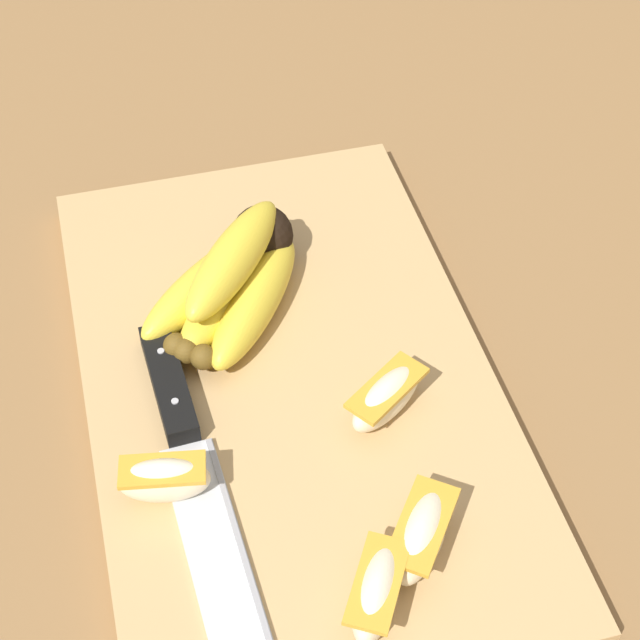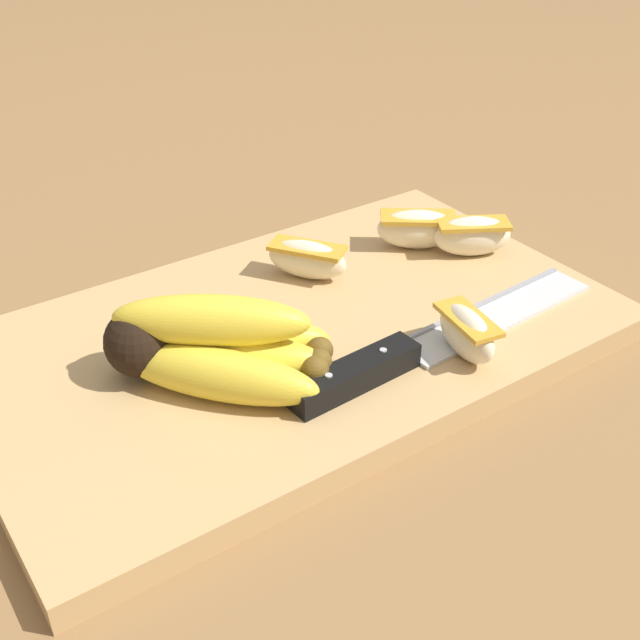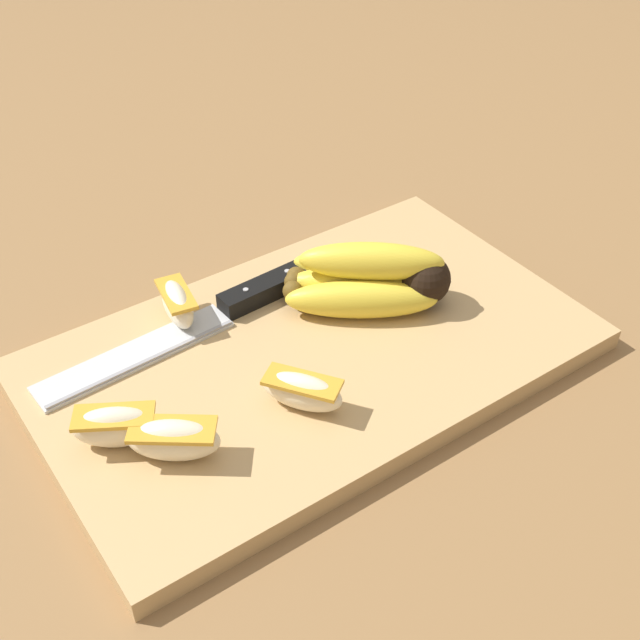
{
  "view_description": "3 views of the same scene",
  "coord_description": "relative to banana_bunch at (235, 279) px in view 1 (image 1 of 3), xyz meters",
  "views": [
    {
      "loc": [
        -0.45,
        0.11,
        0.59
      ],
      "look_at": [
        0.03,
        -0.02,
        0.06
      ],
      "focal_mm": 59.2,
      "sensor_mm": 36.0,
      "label": 1
    },
    {
      "loc": [
        0.29,
        0.43,
        0.35
      ],
      "look_at": [
        0.01,
        0.03,
        0.04
      ],
      "focal_mm": 45.36,
      "sensor_mm": 36.0,
      "label": 2
    },
    {
      "loc": [
        -0.29,
        -0.45,
        0.5
      ],
      "look_at": [
        0.02,
        0.0,
        0.05
      ],
      "focal_mm": 46.87,
      "sensor_mm": 36.0,
      "label": 3
    }
  ],
  "objects": [
    {
      "name": "apple_wedge_near",
      "position": [
        -0.13,
        -0.08,
        -0.01
      ],
      "size": [
        0.06,
        0.07,
        0.03
      ],
      "color": "#F4E5C1",
      "rests_on": "cutting_board"
    },
    {
      "name": "apple_wedge_middle",
      "position": [
        -0.16,
        0.08,
        -0.01
      ],
      "size": [
        0.03,
        0.06,
        0.04
      ],
      "color": "#F4E5C1",
      "rests_on": "cutting_board"
    },
    {
      "name": "cutting_board",
      "position": [
        -0.08,
        -0.02,
        -0.03
      ],
      "size": [
        0.48,
        0.28,
        0.02
      ],
      "primitive_type": "cube",
      "color": "tan",
      "rests_on": "ground_plane"
    },
    {
      "name": "ground_plane",
      "position": [
        -0.1,
        -0.03,
        -0.04
      ],
      "size": [
        6.0,
        6.0,
        0.0
      ],
      "primitive_type": "plane",
      "color": "olive"
    },
    {
      "name": "apple_wedge_extra",
      "position": [
        -0.27,
        -0.02,
        -0.01
      ],
      "size": [
        0.07,
        0.06,
        0.04
      ],
      "color": "#F4E5C1",
      "rests_on": "cutting_board"
    },
    {
      "name": "chefs_knife",
      "position": [
        -0.12,
        0.06,
        -0.02
      ],
      "size": [
        0.28,
        0.05,
        0.02
      ],
      "color": "silver",
      "rests_on": "cutting_board"
    },
    {
      "name": "banana_bunch",
      "position": [
        0.0,
        0.0,
        0.0
      ],
      "size": [
        0.15,
        0.15,
        0.06
      ],
      "color": "black",
      "rests_on": "cutting_board"
    },
    {
      "name": "apple_wedge_far",
      "position": [
        -0.24,
        -0.07,
        -0.01
      ],
      "size": [
        0.07,
        0.06,
        0.04
      ],
      "color": "#F4E5C1",
      "rests_on": "cutting_board"
    }
  ]
}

